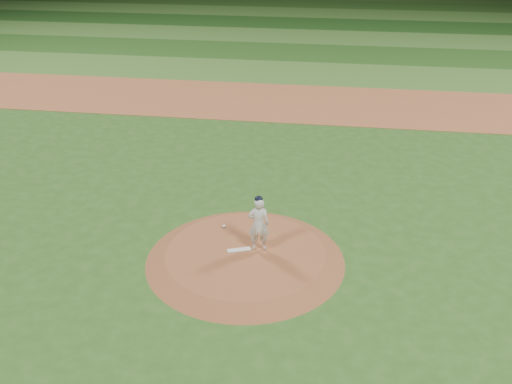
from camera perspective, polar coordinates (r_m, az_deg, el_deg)
ground at (r=15.93m, az=-1.07°, el=-6.78°), size 120.00×120.00×0.00m
infield_dirt_band at (r=28.54m, az=3.60°, el=8.94°), size 70.00×6.00×0.02m
outfield_stripe_0 at (r=33.80m, az=4.47°, el=11.80°), size 70.00×5.00×0.02m
outfield_stripe_1 at (r=38.63m, az=5.07°, el=13.72°), size 70.00×5.00×0.02m
outfield_stripe_2 at (r=43.51m, az=5.54°, el=15.22°), size 70.00×5.00×0.02m
outfield_stripe_3 at (r=48.41m, az=5.92°, el=16.41°), size 70.00×5.00×0.02m
outfield_stripe_4 at (r=53.33m, az=6.23°, el=17.38°), size 70.00×5.00×0.02m
outfield_stripe_5 at (r=58.26m, az=6.50°, el=18.18°), size 70.00×5.00×0.02m
pitchers_mound at (r=15.86m, az=-1.07°, el=-6.40°), size 5.50×5.50×0.25m
pitching_rubber at (r=15.86m, az=-1.71°, el=-5.81°), size 0.67×0.38×0.03m
rosin_bag at (r=16.95m, az=-3.22°, el=-3.42°), size 0.12×0.12×0.06m
pitcher_on_mound at (r=15.50m, az=0.27°, el=-3.18°), size 0.63×0.46×1.65m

